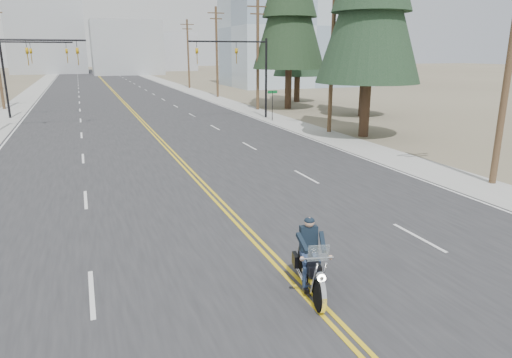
{
  "coord_description": "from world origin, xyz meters",
  "views": [
    {
      "loc": [
        -4.79,
        -6.93,
        5.8
      ],
      "look_at": [
        0.58,
        7.18,
        1.6
      ],
      "focal_mm": 32.0,
      "sensor_mm": 36.0,
      "label": 1
    }
  ],
  "objects": [
    {
      "name": "haze_bldg_e",
      "position": [
        25.0,
        150.0,
        6.0
      ],
      "size": [
        14.0,
        14.0,
        12.0
      ],
      "primitive_type": "cube",
      "color": "#B7BCC6",
      "rests_on": "ground"
    },
    {
      "name": "traffic_mast_left",
      "position": [
        -8.98,
        32.0,
        4.94
      ],
      "size": [
        7.1,
        0.26,
        7.0
      ],
      "color": "black",
      "rests_on": "ground"
    },
    {
      "name": "conifer_mid",
      "position": [
        20.0,
        29.95,
        9.57
      ],
      "size": [
        6.25,
        6.25,
        16.68
      ],
      "rotation": [
        0.0,
        0.0,
        0.37
      ],
      "color": "#382619",
      "rests_on": "ground"
    },
    {
      "name": "ground_plane",
      "position": [
        0.0,
        0.0,
        0.0
      ],
      "size": [
        400.0,
        400.0,
        0.0
      ],
      "primitive_type": "plane",
      "color": "#776D56",
      "rests_on": "ground"
    },
    {
      "name": "sidewalk_right",
      "position": [
        11.5,
        70.0,
        0.01
      ],
      "size": [
        3.0,
        200.0,
        0.01
      ],
      "primitive_type": "cube",
      "color": "#A5A5A0",
      "rests_on": "ground"
    },
    {
      "name": "street_sign",
      "position": [
        10.8,
        30.0,
        1.8
      ],
      "size": [
        0.9,
        0.06,
        2.62
      ],
      "color": "black",
      "rests_on": "ground"
    },
    {
      "name": "utility_pole_b",
      "position": [
        12.5,
        23.0,
        5.98
      ],
      "size": [
        2.2,
        0.3,
        11.5
      ],
      "color": "brown",
      "rests_on": "ground"
    },
    {
      "name": "utility_pole_e",
      "position": [
        12.5,
        70.0,
        5.73
      ],
      "size": [
        2.2,
        0.3,
        11.0
      ],
      "color": "brown",
      "rests_on": "ground"
    },
    {
      "name": "sidewalk_left",
      "position": [
        -11.5,
        70.0,
        0.01
      ],
      "size": [
        3.0,
        200.0,
        0.01
      ],
      "primitive_type": "cube",
      "color": "#A5A5A0",
      "rests_on": "ground"
    },
    {
      "name": "haze_bldg_d",
      "position": [
        -12.0,
        140.0,
        13.0
      ],
      "size": [
        20.0,
        15.0,
        26.0
      ],
      "primitive_type": "cube",
      "color": "#ADB2B7",
      "rests_on": "ground"
    },
    {
      "name": "road",
      "position": [
        0.0,
        70.0,
        0.01
      ],
      "size": [
        20.0,
        200.0,
        0.01
      ],
      "primitive_type": "cube",
      "color": "#303033",
      "rests_on": "ground"
    },
    {
      "name": "haze_bldg_b",
      "position": [
        8.0,
        125.0,
        7.0
      ],
      "size": [
        18.0,
        14.0,
        14.0
      ],
      "primitive_type": "cube",
      "color": "#ADB2B7",
      "rests_on": "ground"
    },
    {
      "name": "utility_pole_c",
      "position": [
        12.5,
        38.0,
        5.73
      ],
      "size": [
        2.2,
        0.3,
        11.0
      ],
      "color": "brown",
      "rests_on": "ground"
    },
    {
      "name": "haze_bldg_c",
      "position": [
        40.0,
        110.0,
        9.0
      ],
      "size": [
        16.0,
        12.0,
        18.0
      ],
      "primitive_type": "cube",
      "color": "#B7BCC6",
      "rests_on": "ground"
    },
    {
      "name": "traffic_mast_far",
      "position": [
        -9.31,
        40.0,
        4.87
      ],
      "size": [
        6.1,
        0.26,
        7.0
      ],
      "color": "black",
      "rests_on": "ground"
    },
    {
      "name": "motorcyclist",
      "position": [
        0.14,
        2.18,
        0.93
      ],
      "size": [
        1.57,
        2.57,
        1.87
      ],
      "primitive_type": null,
      "rotation": [
        0.0,
        0.0,
        2.9
      ],
      "color": "black",
      "rests_on": "ground"
    },
    {
      "name": "conifer_far",
      "position": [
        19.79,
        43.71,
        8.87
      ],
      "size": [
        5.77,
        5.77,
        15.46
      ],
      "rotation": [
        0.0,
        0.0,
        0.24
      ],
      "color": "#382619",
      "rests_on": "ground"
    },
    {
      "name": "utility_pole_a",
      "position": [
        12.5,
        8.0,
        5.73
      ],
      "size": [
        2.2,
        0.3,
        11.0
      ],
      "color": "brown",
      "rests_on": "ground"
    },
    {
      "name": "utility_pole_d",
      "position": [
        12.5,
        53.0,
        5.98
      ],
      "size": [
        2.2,
        0.3,
        11.5
      ],
      "color": "brown",
      "rests_on": "ground"
    },
    {
      "name": "glass_building",
      "position": [
        32.0,
        70.0,
        10.0
      ],
      "size": [
        24.0,
        16.0,
        20.0
      ],
      "primitive_type": "cube",
      "color": "#9EB5CC",
      "rests_on": "ground"
    },
    {
      "name": "traffic_mast_right",
      "position": [
        8.98,
        32.0,
        4.94
      ],
      "size": [
        7.1,
        0.26,
        7.0
      ],
      "color": "black",
      "rests_on": "ground"
    }
  ]
}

